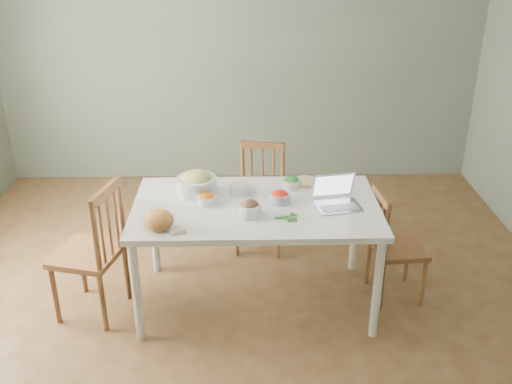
{
  "coord_description": "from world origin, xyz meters",
  "views": [
    {
      "loc": [
        0.04,
        -3.52,
        2.66
      ],
      "look_at": [
        0.12,
        0.15,
        0.91
      ],
      "focal_mm": 41.01,
      "sensor_mm": 36.0,
      "label": 1
    }
  ],
  "objects_px": {
    "dining_table": "(256,254)",
    "bowl_squash": "(197,183)",
    "bread_boule": "(158,220)",
    "chair_left": "(87,251)",
    "chair_far": "(260,200)",
    "laptop": "(339,194)",
    "chair_right": "(398,245)"
  },
  "relations": [
    {
      "from": "dining_table",
      "to": "bowl_squash",
      "type": "bearing_deg",
      "value": 154.76
    },
    {
      "from": "dining_table",
      "to": "bread_boule",
      "type": "bearing_deg",
      "value": -152.4
    },
    {
      "from": "dining_table",
      "to": "chair_left",
      "type": "relative_size",
      "value": 1.69
    },
    {
      "from": "dining_table",
      "to": "chair_far",
      "type": "relative_size",
      "value": 1.88
    },
    {
      "from": "dining_table",
      "to": "laptop",
      "type": "distance_m",
      "value": 0.77
    },
    {
      "from": "chair_right",
      "to": "laptop",
      "type": "relative_size",
      "value": 2.88
    },
    {
      "from": "dining_table",
      "to": "chair_left",
      "type": "height_order",
      "value": "chair_left"
    },
    {
      "from": "bread_boule",
      "to": "chair_right",
      "type": "bearing_deg",
      "value": 12.93
    },
    {
      "from": "chair_right",
      "to": "laptop",
      "type": "xyz_separation_m",
      "value": [
        -0.49,
        -0.11,
        0.48
      ]
    },
    {
      "from": "chair_far",
      "to": "bowl_squash",
      "type": "bearing_deg",
      "value": -119.73
    },
    {
      "from": "chair_far",
      "to": "chair_left",
      "type": "height_order",
      "value": "chair_left"
    },
    {
      "from": "bread_boule",
      "to": "bowl_squash",
      "type": "relative_size",
      "value": 0.68
    },
    {
      "from": "chair_right",
      "to": "laptop",
      "type": "height_order",
      "value": "laptop"
    },
    {
      "from": "chair_far",
      "to": "laptop",
      "type": "distance_m",
      "value": 1.09
    },
    {
      "from": "bowl_squash",
      "to": "chair_left",
      "type": "bearing_deg",
      "value": -158.81
    },
    {
      "from": "chair_far",
      "to": "dining_table",
      "type": "bearing_deg",
      "value": -84.39
    },
    {
      "from": "dining_table",
      "to": "laptop",
      "type": "relative_size",
      "value": 5.7
    },
    {
      "from": "chair_far",
      "to": "laptop",
      "type": "height_order",
      "value": "laptop"
    },
    {
      "from": "chair_right",
      "to": "bread_boule",
      "type": "relative_size",
      "value": 4.41
    },
    {
      "from": "chair_right",
      "to": "bowl_squash",
      "type": "bearing_deg",
      "value": 79.17
    },
    {
      "from": "chair_far",
      "to": "chair_left",
      "type": "xyz_separation_m",
      "value": [
        -1.25,
        -0.89,
        0.05
      ]
    },
    {
      "from": "chair_left",
      "to": "laptop",
      "type": "height_order",
      "value": "chair_left"
    },
    {
      "from": "chair_far",
      "to": "bread_boule",
      "type": "bearing_deg",
      "value": -112.21
    },
    {
      "from": "chair_right",
      "to": "chair_far",
      "type": "bearing_deg",
      "value": 48.68
    },
    {
      "from": "chair_right",
      "to": "dining_table",
      "type": "bearing_deg",
      "value": 87.79
    },
    {
      "from": "chair_far",
      "to": "chair_left",
      "type": "distance_m",
      "value": 1.53
    },
    {
      "from": "chair_left",
      "to": "chair_right",
      "type": "height_order",
      "value": "chair_left"
    },
    {
      "from": "dining_table",
      "to": "chair_right",
      "type": "distance_m",
      "value": 1.06
    },
    {
      "from": "chair_left",
      "to": "laptop",
      "type": "xyz_separation_m",
      "value": [
        1.77,
        0.04,
        0.4
      ]
    },
    {
      "from": "chair_right",
      "to": "laptop",
      "type": "distance_m",
      "value": 0.69
    },
    {
      "from": "chair_left",
      "to": "bowl_squash",
      "type": "xyz_separation_m",
      "value": [
        0.77,
        0.3,
        0.38
      ]
    },
    {
      "from": "bread_boule",
      "to": "laptop",
      "type": "xyz_separation_m",
      "value": [
        1.21,
        0.28,
        0.04
      ]
    }
  ]
}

